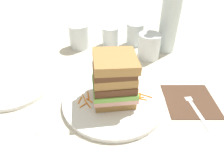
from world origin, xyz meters
The scene contains 26 objects.
ground_plane centered at (0.00, 0.00, 0.00)m, with size 3.00×3.00×0.00m, color beige.
main_plate centered at (0.02, -0.02, 0.01)m, with size 0.28×0.28×0.01m, color white.
sandwich centered at (0.02, -0.02, 0.08)m, with size 0.12×0.12×0.14m.
carrot_shred_0 centered at (-0.07, -0.02, 0.01)m, with size 0.00×0.00×0.03m, color orange.
carrot_shred_1 centered at (-0.05, -0.04, 0.01)m, with size 0.00×0.00×0.03m, color orange.
carrot_shred_2 centered at (-0.05, -0.01, 0.01)m, with size 0.00×0.00×0.03m, color orange.
carrot_shred_3 centered at (-0.05, -0.03, 0.01)m, with size 0.00×0.00×0.02m, color orange.
carrot_shred_4 centered at (-0.06, -0.01, 0.01)m, with size 0.00×0.00×0.03m, color orange.
carrot_shred_5 centered at (-0.06, -0.04, 0.01)m, with size 0.00×0.00×0.02m, color orange.
carrot_shred_6 centered at (0.11, -0.01, 0.01)m, with size 0.00×0.00×0.03m, color orange.
carrot_shred_7 centered at (0.09, -0.02, 0.01)m, with size 0.00×0.00×0.03m, color orange.
carrot_shred_8 centered at (0.08, 0.00, 0.01)m, with size 0.00×0.00×0.03m, color orange.
carrot_shred_9 centered at (0.09, -0.01, 0.01)m, with size 0.00×0.00×0.02m, color orange.
carrot_shred_10 centered at (0.09, 0.01, 0.01)m, with size 0.00×0.00×0.02m, color orange.
carrot_shred_11 centered at (0.08, 0.00, 0.01)m, with size 0.00×0.00×0.02m, color orange.
carrot_shred_12 centered at (0.08, -0.02, 0.01)m, with size 0.00×0.00×0.02m, color orange.
carrot_shred_13 centered at (0.09, -0.03, 0.01)m, with size 0.00×0.00×0.03m, color orange.
napkin_dark centered at (0.23, -0.02, 0.00)m, with size 0.14×0.14×0.00m, color #4C3323.
fork centered at (0.23, -0.04, 0.00)m, with size 0.03×0.17×0.00m.
knife centered at (-0.15, -0.03, 0.00)m, with size 0.04×0.20×0.00m.
juice_glass centered at (0.15, 0.23, 0.04)m, with size 0.08×0.08×0.09m.
water_bottle centered at (0.23, 0.29, 0.13)m, with size 0.07×0.07×0.29m.
empty_tumbler_0 centered at (-0.11, 0.32, 0.05)m, with size 0.08×0.08×0.09m, color silver.
empty_tumbler_1 centered at (0.12, 0.34, 0.04)m, with size 0.07×0.07×0.09m, color silver.
empty_tumbler_2 centered at (0.02, 0.34, 0.04)m, with size 0.07×0.07×0.07m, color silver.
side_plate centered at (-0.28, 0.05, 0.01)m, with size 0.21×0.21×0.01m, color white.
Camera 1 is at (0.00, -0.44, 0.37)m, focal length 32.55 mm.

